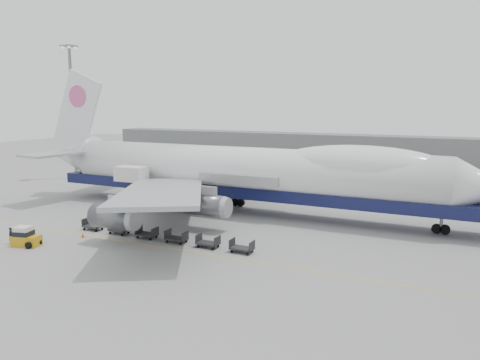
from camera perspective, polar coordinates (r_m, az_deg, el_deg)
The scene contains 15 objects.
ground at distance 53.77m, azimuth -5.24°, elevation -6.54°, with size 260.00×260.00×0.00m, color gray.
apron_line at distance 48.94m, azimuth -8.88°, elevation -8.24°, with size 60.00×0.15×0.01m, color gold.
hangar at distance 120.55m, azimuth 7.83°, elevation 4.00°, with size 110.00×8.00×7.00m, color slate.
floodlight_mast at distance 96.84m, azimuth -19.76°, elevation 8.60°, with size 2.40×2.40×25.43m.
airliner at distance 62.68m, azimuth 0.81°, elevation 1.05°, with size 67.00×55.30×19.98m.
catering_truck at distance 66.76m, azimuth -13.05°, elevation -0.59°, with size 4.73×3.42×6.01m.
baggage_tug at distance 53.89m, azimuth -24.71°, elevation -6.36°, with size 3.05×2.10×2.03m.
ground_worker at distance 55.22m, azimuth -26.10°, elevation -6.11°, with size 0.64×0.42×1.77m, color black.
traffic_cone at distance 54.96m, azimuth -18.61°, elevation -6.39°, with size 0.36×0.36×0.52m.
dolly_0 at distance 57.58m, azimuth -17.47°, elevation -5.32°, with size 2.30×1.35×1.30m.
dolly_1 at distance 55.07m, azimuth -14.52°, elevation -5.85°, with size 2.30×1.35×1.30m.
dolly_2 at distance 52.73m, azimuth -11.28°, elevation -6.41°, with size 2.30×1.35×1.30m.
dolly_3 at distance 50.58m, azimuth -7.75°, elevation -7.00°, with size 2.30×1.35×1.30m.
dolly_4 at distance 48.64m, azimuth -3.91°, elevation -7.61°, with size 2.30×1.35×1.30m.
dolly_5 at distance 46.93m, azimuth 0.24°, elevation -8.22°, with size 2.30×1.35×1.30m.
Camera 1 is at (26.66, -44.29, 14.78)m, focal length 35.00 mm.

